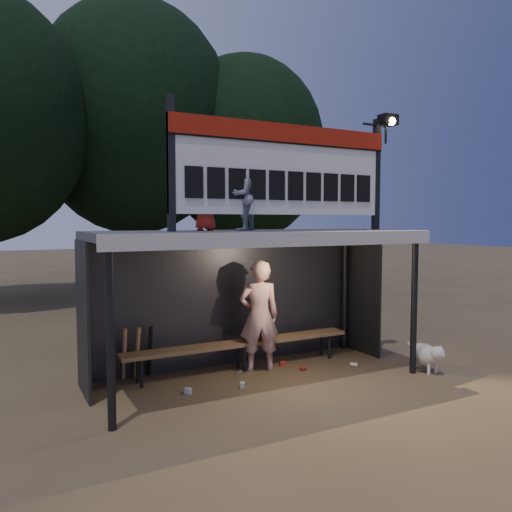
{
  "coord_description": "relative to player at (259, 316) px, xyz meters",
  "views": [
    {
      "loc": [
        -3.55,
        -6.77,
        2.47
      ],
      "look_at": [
        0.2,
        0.4,
        1.9
      ],
      "focal_mm": 35.0,
      "sensor_mm": 36.0,
      "label": 1
    }
  ],
  "objects": [
    {
      "name": "player",
      "position": [
        0.0,
        0.0,
        0.0
      ],
      "size": [
        0.76,
        0.6,
        1.83
      ],
      "primitive_type": "imported",
      "rotation": [
        0.0,
        0.0,
        2.86
      ],
      "color": "white",
      "rests_on": "ground"
    },
    {
      "name": "dog",
      "position": [
        2.41,
        -1.31,
        -0.63
      ],
      "size": [
        0.36,
        0.81,
        0.49
      ],
      "color": "beige",
      "rests_on": "ground"
    },
    {
      "name": "bats",
      "position": [
        -1.91,
        0.44,
        -0.48
      ],
      "size": [
        0.48,
        0.33,
        0.84
      ],
      "color": "#A1714B",
      "rests_on": "ground"
    },
    {
      "name": "ground",
      "position": [
        -0.25,
        -0.38,
        -0.91
      ],
      "size": [
        80.0,
        80.0,
        0.0
      ],
      "primitive_type": "plane",
      "color": "brown",
      "rests_on": "ground"
    },
    {
      "name": "child_b",
      "position": [
        -1.04,
        -0.26,
        1.82
      ],
      "size": [
        0.43,
        0.3,
        0.83
      ],
      "primitive_type": "imported",
      "rotation": [
        0.0,
        0.0,
        3.05
      ],
      "color": "maroon",
      "rests_on": "dugout_shelter"
    },
    {
      "name": "litter",
      "position": [
        0.01,
        -0.35,
        -0.88
      ],
      "size": [
        3.07,
        0.79,
        0.08
      ],
      "color": "red",
      "rests_on": "ground"
    },
    {
      "name": "bench",
      "position": [
        -0.25,
        0.17,
        -0.48
      ],
      "size": [
        4.0,
        0.35,
        0.48
      ],
      "color": "olive",
      "rests_on": "ground"
    },
    {
      "name": "dugout_shelter",
      "position": [
        -0.25,
        -0.13,
        0.93
      ],
      "size": [
        5.1,
        2.08,
        2.32
      ],
      "color": "#424144",
      "rests_on": "ground"
    },
    {
      "name": "tree_right",
      "position": [
        4.75,
        10.12,
        4.28
      ],
      "size": [
        6.08,
        6.08,
        8.72
      ],
      "color": "black",
      "rests_on": "ground"
    },
    {
      "name": "scoreboard_assembly",
      "position": [
        0.31,
        -0.39,
        2.41
      ],
      "size": [
        4.1,
        0.27,
        1.99
      ],
      "color": "black",
      "rests_on": "dugout_shelter"
    },
    {
      "name": "child_a",
      "position": [
        -0.48,
        -0.31,
        1.93
      ],
      "size": [
        0.65,
        0.62,
        1.05
      ],
      "primitive_type": "imported",
      "rotation": [
        0.0,
        0.0,
        3.76
      ],
      "color": "gray",
      "rests_on": "dugout_shelter"
    },
    {
      "name": "tree_mid",
      "position": [
        0.75,
        11.12,
        5.25
      ],
      "size": [
        7.22,
        7.22,
        10.36
      ],
      "color": "black",
      "rests_on": "ground"
    }
  ]
}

